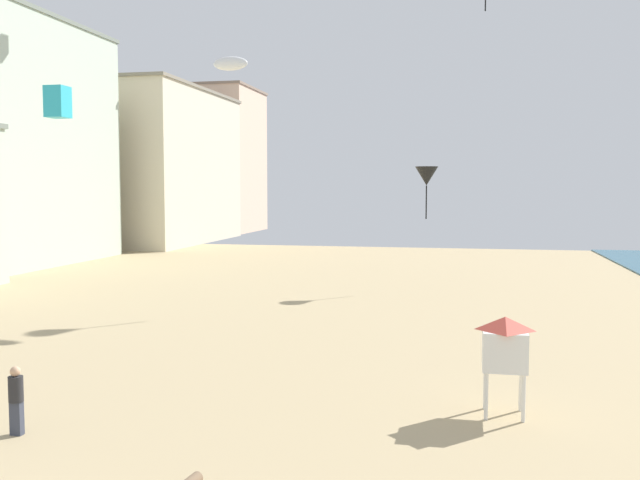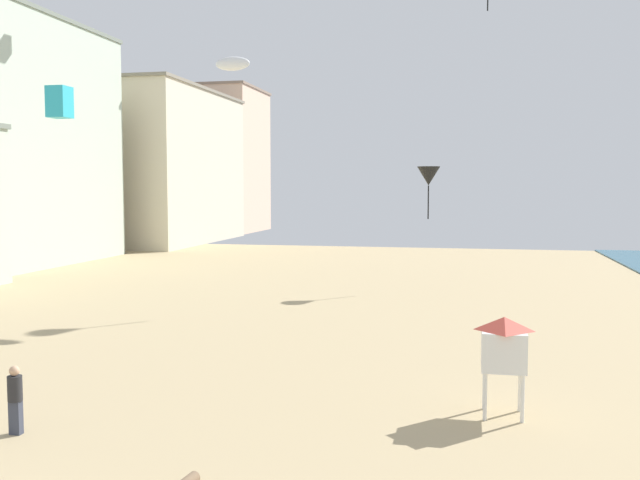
{
  "view_description": "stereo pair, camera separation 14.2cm",
  "coord_description": "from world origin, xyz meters",
  "px_view_note": "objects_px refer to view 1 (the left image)",
  "views": [
    {
      "loc": [
        9.45,
        -7.83,
        5.82
      ],
      "look_at": [
        4.83,
        14.39,
        4.11
      ],
      "focal_mm": 39.38,
      "sensor_mm": 36.0,
      "label": 1
    },
    {
      "loc": [
        9.59,
        -7.8,
        5.82
      ],
      "look_at": [
        4.83,
        14.39,
        4.11
      ],
      "focal_mm": 39.38,
      "sensor_mm": 36.0,
      "label": 2
    }
  ],
  "objects_px": {
    "lifeguard_stand": "(505,344)",
    "kite_cyan_box": "(58,102)",
    "kite_white_parafoil": "(230,64)",
    "kite_black_delta_2": "(427,176)",
    "kite_flyer": "(16,397)"
  },
  "relations": [
    {
      "from": "kite_black_delta_2",
      "to": "kite_white_parafoil",
      "type": "bearing_deg",
      "value": 179.17
    },
    {
      "from": "lifeguard_stand",
      "to": "kite_white_parafoil",
      "type": "distance_m",
      "value": 29.32
    },
    {
      "from": "kite_flyer",
      "to": "kite_white_parafoil",
      "type": "relative_size",
      "value": 0.77
    },
    {
      "from": "kite_cyan_box",
      "to": "kite_flyer",
      "type": "bearing_deg",
      "value": -61.91
    },
    {
      "from": "kite_flyer",
      "to": "kite_cyan_box",
      "type": "xyz_separation_m",
      "value": [
        -7.48,
        14.01,
        8.66
      ]
    },
    {
      "from": "kite_flyer",
      "to": "kite_black_delta_2",
      "type": "xyz_separation_m",
      "value": [
        8.06,
        26.15,
        5.53
      ]
    },
    {
      "from": "kite_cyan_box",
      "to": "kite_black_delta_2",
      "type": "bearing_deg",
      "value": 37.99
    },
    {
      "from": "kite_flyer",
      "to": "kite_black_delta_2",
      "type": "distance_m",
      "value": 27.92
    },
    {
      "from": "kite_white_parafoil",
      "to": "kite_black_delta_2",
      "type": "distance_m",
      "value": 13.53
    },
    {
      "from": "kite_cyan_box",
      "to": "kite_white_parafoil",
      "type": "xyz_separation_m",
      "value": [
        3.82,
        12.31,
        3.63
      ]
    },
    {
      "from": "kite_flyer",
      "to": "kite_white_parafoil",
      "type": "xyz_separation_m",
      "value": [
        -3.66,
        26.32,
        12.29
      ]
    },
    {
      "from": "lifeguard_stand",
      "to": "kite_cyan_box",
      "type": "height_order",
      "value": "kite_cyan_box"
    },
    {
      "from": "lifeguard_stand",
      "to": "kite_white_parafoil",
      "type": "height_order",
      "value": "kite_white_parafoil"
    },
    {
      "from": "lifeguard_stand",
      "to": "kite_black_delta_2",
      "type": "relative_size",
      "value": 0.85
    },
    {
      "from": "kite_white_parafoil",
      "to": "kite_black_delta_2",
      "type": "height_order",
      "value": "kite_white_parafoil"
    }
  ]
}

